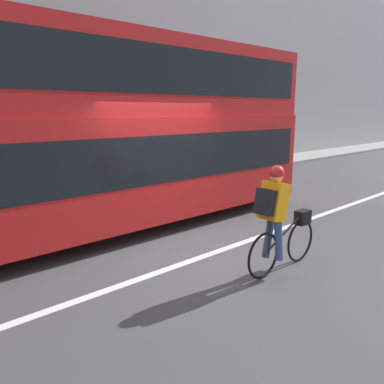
% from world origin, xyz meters
% --- Properties ---
extents(ground_plane, '(80.00, 80.00, 0.00)m').
position_xyz_m(ground_plane, '(0.00, 0.00, 0.00)').
color(ground_plane, '#424244').
extents(road_center_line, '(50.00, 0.14, 0.01)m').
position_xyz_m(road_center_line, '(0.00, -0.18, 0.00)').
color(road_center_line, silver).
rests_on(road_center_line, ground_plane).
extents(sidewalk_curb, '(60.00, 1.93, 0.13)m').
position_xyz_m(sidewalk_curb, '(0.00, 5.88, 0.06)').
color(sidewalk_curb, gray).
rests_on(sidewalk_curb, ground_plane).
extents(building_facade, '(60.00, 0.30, 9.27)m').
position_xyz_m(building_facade, '(0.00, 6.99, 4.63)').
color(building_facade, '#9E9EA3').
rests_on(building_facade, ground_plane).
extents(bus, '(9.72, 2.52, 3.73)m').
position_xyz_m(bus, '(-0.69, 2.22, 2.06)').
color(bus, black).
rests_on(bus, ground_plane).
extents(cyclist_on_bike, '(1.62, 0.32, 1.62)m').
position_xyz_m(cyclist_on_bike, '(0.30, -1.33, 0.87)').
color(cyclist_on_bike, black).
rests_on(cyclist_on_bike, ground_plane).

